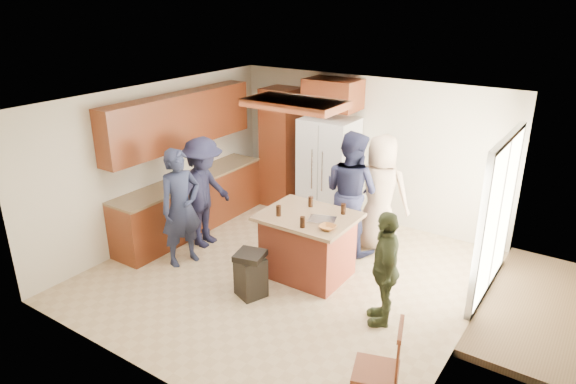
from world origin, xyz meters
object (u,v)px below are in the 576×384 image
Objects in this scene: person_behind_left at (351,192)px; person_counter at (203,193)px; spindle_chair at (378,372)px; person_front_left at (181,207)px; refrigerator at (328,169)px; trash_bin at (251,274)px; person_behind_right at (380,193)px; person_side_right at (385,268)px; kitchen_island at (308,245)px.

person_counter is at bearing 41.45° from person_behind_left.
person_counter is 1.77× the size of spindle_chair.
refrigerator is at bearing -4.14° from person_front_left.
person_front_left is 1.51m from trash_bin.
spindle_chair is (3.77, -1.73, -0.43)m from person_counter.
spindle_chair is (2.69, -3.75, -0.45)m from refrigerator.
person_behind_right is 1.04× the size of person_counter.
refrigerator is at bearing -31.78° from person_counter.
refrigerator reaches higher than person_side_right.
person_front_left is 1.91m from kitchen_island.
person_counter is at bearing 25.47° from person_behind_right.
person_behind_left reaches higher than person_front_left.
kitchen_island is (-0.11, -1.06, -0.48)m from person_behind_left.
person_counter is 2.29m from refrigerator.
spindle_chair is (1.80, -2.88, -0.50)m from person_behind_left.
person_front_left is 0.63m from person_counter.
person_front_left is 0.96× the size of person_behind_right.
person_front_left is at bearing 162.95° from spindle_chair.
person_side_right reaches higher than kitchen_island.
person_side_right is 1.43m from kitchen_island.
person_side_right is (3.07, 0.27, -0.15)m from person_front_left.
kitchen_island is (0.79, -1.94, -0.43)m from refrigerator.
person_behind_left reaches higher than spindle_chair.
person_behind_right is 1.02× the size of refrigerator.
kitchen_island reaches higher than trash_bin.
trash_bin is at bearing -102.75° from person_side_right.
spindle_chair reaches higher than kitchen_island.
refrigerator reaches higher than person_front_left.
refrigerator reaches higher than person_counter.
person_behind_left is 1.95m from person_side_right.
person_behind_right is at bearing 114.52° from spindle_chair.
kitchen_island is (1.86, 0.08, -0.41)m from person_counter.
person_behind_right reaches higher than spindle_chair.
refrigerator reaches higher than spindle_chair.
person_side_right is (1.23, -1.49, -0.22)m from person_behind_left.
person_counter reaches higher than trash_bin.
refrigerator is 1.41× the size of kitchen_island.
trash_bin is (-0.81, -2.22, -0.60)m from person_behind_right.
spindle_chair is at bearing -54.34° from refrigerator.
person_behind_right reaches higher than refrigerator.
trash_bin is at bearing -121.19° from person_counter.
person_front_left is at bearing -109.72° from refrigerator.
person_behind_left is (1.84, 1.76, 0.07)m from person_front_left.
person_counter is at bearing -177.45° from kitchen_island.
person_behind_right is 3.50m from spindle_chair.
person_behind_right is (2.20, 2.04, 0.04)m from person_front_left.
person_front_left is 1.00× the size of person_counter.
person_side_right is 1.47× the size of spindle_chair.
person_counter is at bearing -118.05° from refrigerator.
person_front_left reaches higher than kitchen_island.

